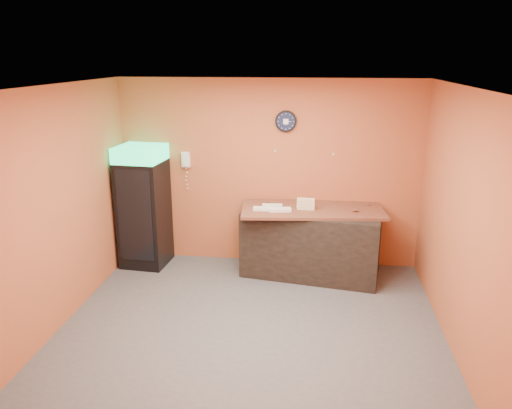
# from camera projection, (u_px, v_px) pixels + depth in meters

# --- Properties ---
(floor) EXTENTS (4.50, 4.50, 0.00)m
(floor) POSITION_uv_depth(u_px,v_px,m) (251.00, 325.00, 5.99)
(floor) COLOR #47474C
(floor) RESTS_ON ground
(back_wall) EXTENTS (4.50, 0.02, 2.80)m
(back_wall) POSITION_uv_depth(u_px,v_px,m) (268.00, 173.00, 7.49)
(back_wall) COLOR #B65A33
(back_wall) RESTS_ON floor
(left_wall) EXTENTS (0.02, 4.00, 2.80)m
(left_wall) POSITION_uv_depth(u_px,v_px,m) (61.00, 207.00, 5.85)
(left_wall) COLOR #B65A33
(left_wall) RESTS_ON floor
(right_wall) EXTENTS (0.02, 4.00, 2.80)m
(right_wall) POSITION_uv_depth(u_px,v_px,m) (459.00, 222.00, 5.33)
(right_wall) COLOR #B65A33
(right_wall) RESTS_ON floor
(ceiling) EXTENTS (4.50, 4.00, 0.02)m
(ceiling) POSITION_uv_depth(u_px,v_px,m) (251.00, 86.00, 5.19)
(ceiling) COLOR white
(ceiling) RESTS_ON back_wall
(beverage_cooler) EXTENTS (0.70, 0.71, 1.84)m
(beverage_cooler) POSITION_uv_depth(u_px,v_px,m) (143.00, 208.00, 7.48)
(beverage_cooler) COLOR black
(beverage_cooler) RESTS_ON floor
(prep_counter) EXTENTS (2.05, 1.16, 0.97)m
(prep_counter) POSITION_uv_depth(u_px,v_px,m) (311.00, 243.00, 7.27)
(prep_counter) COLOR black
(prep_counter) RESTS_ON floor
(wall_clock) EXTENTS (0.31, 0.06, 0.31)m
(wall_clock) POSITION_uv_depth(u_px,v_px,m) (286.00, 121.00, 7.21)
(wall_clock) COLOR black
(wall_clock) RESTS_ON back_wall
(wall_phone) EXTENTS (0.13, 0.11, 0.23)m
(wall_phone) POSITION_uv_depth(u_px,v_px,m) (186.00, 160.00, 7.53)
(wall_phone) COLOR white
(wall_phone) RESTS_ON back_wall
(butcher_paper) EXTENTS (2.09, 1.08, 0.04)m
(butcher_paper) POSITION_uv_depth(u_px,v_px,m) (312.00, 210.00, 7.12)
(butcher_paper) COLOR brown
(butcher_paper) RESTS_ON prep_counter
(sub_roll_stack) EXTENTS (0.25, 0.09, 0.16)m
(sub_roll_stack) POSITION_uv_depth(u_px,v_px,m) (306.00, 204.00, 7.04)
(sub_roll_stack) COLOR beige
(sub_roll_stack) RESTS_ON butcher_paper
(wrapped_sandwich_left) EXTENTS (0.28, 0.12, 0.04)m
(wrapped_sandwich_left) POSITION_uv_depth(u_px,v_px,m) (263.00, 209.00, 7.03)
(wrapped_sandwich_left) COLOR white
(wrapped_sandwich_left) RESTS_ON butcher_paper
(wrapped_sandwich_mid) EXTENTS (0.32, 0.17, 0.04)m
(wrapped_sandwich_mid) POSITION_uv_depth(u_px,v_px,m) (280.00, 210.00, 6.98)
(wrapped_sandwich_mid) COLOR white
(wrapped_sandwich_mid) RESTS_ON butcher_paper
(wrapped_sandwich_right) EXTENTS (0.29, 0.13, 0.04)m
(wrapped_sandwich_right) POSITION_uv_depth(u_px,v_px,m) (272.00, 206.00, 7.15)
(wrapped_sandwich_right) COLOR white
(wrapped_sandwich_right) RESTS_ON butcher_paper
(kitchen_tool) EXTENTS (0.06, 0.06, 0.06)m
(kitchen_tool) POSITION_uv_depth(u_px,v_px,m) (306.00, 206.00, 7.14)
(kitchen_tool) COLOR silver
(kitchen_tool) RESTS_ON butcher_paper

